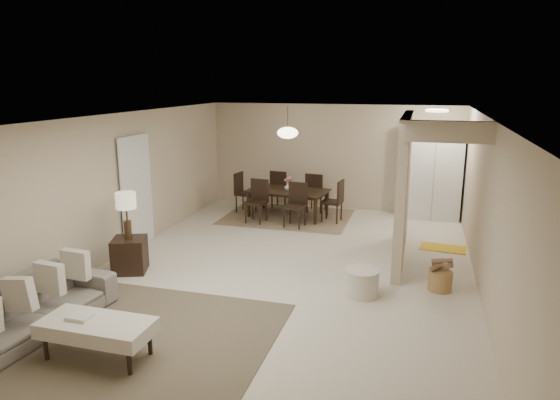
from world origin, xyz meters
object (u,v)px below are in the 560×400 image
(sofa, at_px, (31,308))
(wicker_basket, at_px, (440,281))
(pantry_cabinet, at_px, (434,172))
(dining_table, at_px, (287,204))
(round_pouf, at_px, (362,283))
(side_table, at_px, (130,255))
(ottoman_bench, at_px, (97,328))

(sofa, bearing_deg, wicker_basket, -56.11)
(pantry_cabinet, distance_m, dining_table, 3.34)
(wicker_basket, bearing_deg, sofa, -151.08)
(sofa, relative_size, round_pouf, 4.35)
(pantry_cabinet, relative_size, wicker_basket, 6.02)
(sofa, bearing_deg, pantry_cabinet, -30.03)
(dining_table, bearing_deg, side_table, -104.94)
(side_table, height_order, wicker_basket, side_table)
(pantry_cabinet, xyz_separation_m, side_table, (-4.75, -4.75, -0.77))
(sofa, height_order, ottoman_bench, sofa)
(side_table, height_order, dining_table, dining_table)
(side_table, bearing_deg, sofa, -91.36)
(dining_table, bearing_deg, sofa, -98.11)
(side_table, xyz_separation_m, round_pouf, (3.75, 0.09, -0.09))
(ottoman_bench, distance_m, side_table, 2.65)
(wicker_basket, xyz_separation_m, dining_table, (-3.25, 3.33, 0.16))
(ottoman_bench, xyz_separation_m, wicker_basket, (3.74, 3.00, -0.21))
(ottoman_bench, height_order, dining_table, dining_table)
(pantry_cabinet, height_order, wicker_basket, pantry_cabinet)
(pantry_cabinet, xyz_separation_m, sofa, (-4.80, -6.85, -0.73))
(pantry_cabinet, height_order, dining_table, pantry_cabinet)
(ottoman_bench, height_order, round_pouf, ottoman_bench)
(pantry_cabinet, height_order, side_table, pantry_cabinet)
(pantry_cabinet, distance_m, side_table, 6.76)
(sofa, xyz_separation_m, round_pouf, (3.80, 2.20, -0.12))
(sofa, relative_size, side_table, 3.89)
(round_pouf, bearing_deg, wicker_basket, 24.80)
(pantry_cabinet, xyz_separation_m, dining_table, (-3.16, -0.82, -0.74))
(pantry_cabinet, bearing_deg, sofa, -125.00)
(round_pouf, height_order, dining_table, dining_table)
(sofa, xyz_separation_m, wicker_basket, (4.90, 2.70, -0.17))
(sofa, distance_m, dining_table, 6.26)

